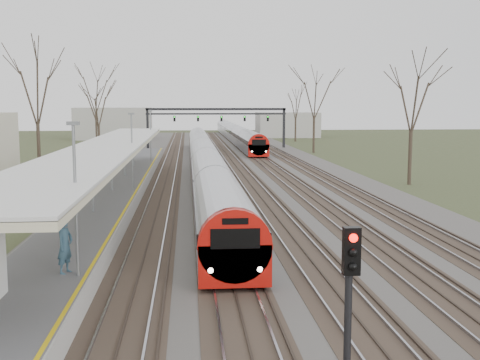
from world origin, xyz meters
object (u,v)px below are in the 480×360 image
(train_near, at_px, (204,158))
(signal_post, at_px, (349,291))
(passenger, at_px, (65,246))
(train_far, at_px, (235,133))

(train_near, distance_m, signal_post, 45.57)
(passenger, height_order, signal_post, signal_post)
(train_near, bearing_deg, train_far, 82.33)
(train_near, height_order, signal_post, signal_post)
(train_near, height_order, passenger, train_near)
(train_far, bearing_deg, train_near, -97.67)
(train_near, height_order, train_far, same)
(train_far, height_order, passenger, train_far)
(train_near, relative_size, passenger, 39.39)
(train_far, distance_m, passenger, 90.42)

